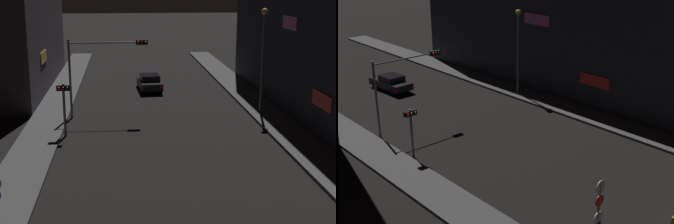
% 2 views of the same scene
% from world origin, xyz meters
% --- Properties ---
extents(sidewalk_left, '(2.51, 62.45, 0.17)m').
position_xyz_m(sidewalk_left, '(-7.61, 29.23, 0.09)').
color(sidewalk_left, '#4C4C4C').
rests_on(sidewalk_left, ground_plane).
extents(sidewalk_right, '(2.51, 62.45, 0.17)m').
position_xyz_m(sidewalk_right, '(7.61, 29.23, 0.09)').
color(sidewalk_right, '#4C4C4C').
rests_on(sidewalk_right, ground_plane).
extents(far_car, '(2.08, 4.55, 1.42)m').
position_xyz_m(far_car, '(-0.22, 37.52, 0.73)').
color(far_car, black).
rests_on(far_car, ground_plane).
extents(traffic_light_overhead, '(5.38, 0.42, 5.44)m').
position_xyz_m(traffic_light_overhead, '(-4.03, 28.77, 3.98)').
color(traffic_light_overhead, slate).
rests_on(traffic_light_overhead, ground_plane).
extents(traffic_light_left_kerb, '(0.80, 0.42, 3.26)m').
position_xyz_m(traffic_light_left_kerb, '(-6.11, 24.49, 2.37)').
color(traffic_light_left_kerb, slate).
rests_on(traffic_light_left_kerb, ground_plane).
extents(street_lamp_far_block, '(0.46, 0.46, 7.24)m').
position_xyz_m(street_lamp_far_block, '(7.20, 28.84, 4.89)').
color(street_lamp_far_block, slate).
rests_on(street_lamp_far_block, sidewalk_right).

